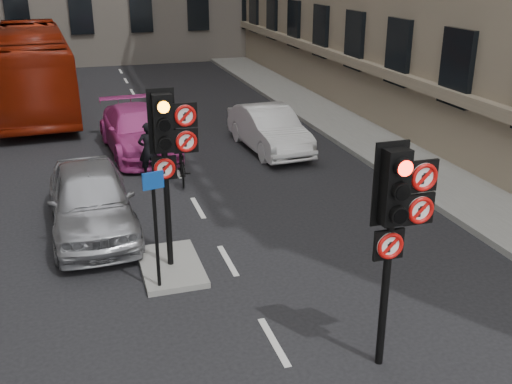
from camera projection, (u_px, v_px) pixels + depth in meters
pavement_right at (377, 140)px, 20.76m from camera, size 3.00×50.00×0.16m
centre_island at (171, 266)px, 12.22m from camera, size 1.20×2.00×0.12m
signal_near at (398, 211)px, 8.48m from camera, size 0.91×0.40×3.58m
signal_far at (168, 142)px, 11.28m from camera, size 0.91×0.40×3.58m
car_silver at (91, 200)px, 13.67m from camera, size 2.00×4.67×1.57m
car_white at (269, 129)px, 19.66m from camera, size 1.76×4.41×1.43m
car_pink at (138, 131)px, 19.42m from camera, size 2.41×5.13×1.45m
bus_red at (33, 68)px, 25.03m from camera, size 3.39×12.08×3.33m
motorcycle at (181, 163)px, 16.89m from camera, size 0.72×1.85×1.08m
motorcyclist at (148, 150)px, 17.21m from camera, size 0.64×0.48×1.61m
info_sign at (155, 214)px, 10.83m from camera, size 0.39×0.16×2.30m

